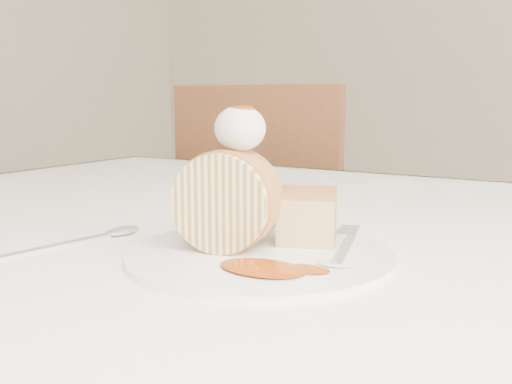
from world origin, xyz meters
The scene contains 10 objects.
table centered at (0.00, 0.20, 0.66)m, with size 1.40×0.90×0.75m.
chair_far centered at (-0.46, 0.90, 0.53)m, with size 0.47×0.47×0.92m.
plate centered at (0.01, 0.04, 0.75)m, with size 0.24×0.24×0.01m, color white.
roulade_slice centered at (-0.02, 0.03, 0.80)m, with size 0.09×0.09×0.05m, color beige.
cake_chunk centered at (0.03, 0.09, 0.78)m, with size 0.05×0.05×0.04m, color #B07542.
whipped_cream centered at (-0.01, 0.04, 0.86)m, with size 0.05×0.05×0.04m, color silver.
caramel_drizzle centered at (-0.01, 0.04, 0.89)m, with size 0.02×0.02×0.01m, color #8E3005.
caramel_pool centered at (0.04, -0.01, 0.76)m, with size 0.07×0.05×0.00m, color #8E3005, non-canonical shape.
fork centered at (0.08, 0.07, 0.76)m, with size 0.02×0.14×0.00m, color silver.
spoon centered at (-0.17, -0.04, 0.75)m, with size 0.02×0.15×0.00m, color silver.
Camera 1 is at (0.26, -0.39, 0.89)m, focal length 40.00 mm.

